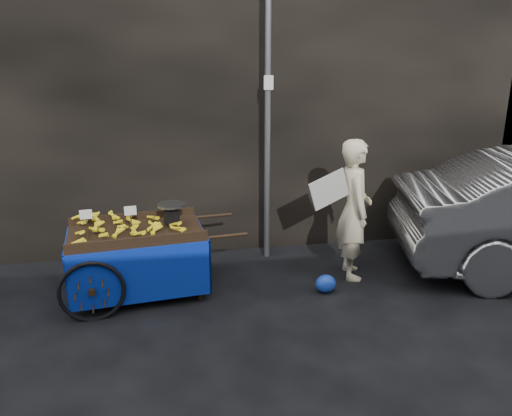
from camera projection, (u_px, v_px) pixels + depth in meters
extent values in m
plane|color=black|center=(263.00, 300.00, 5.84)|extent=(80.00, 80.00, 0.00)
cube|color=black|center=(165.00, 71.00, 7.37)|extent=(11.00, 2.00, 5.00)
cylinder|color=slate|center=(268.00, 114.00, 6.51)|extent=(0.08, 0.08, 4.00)
cube|color=white|center=(269.00, 83.00, 6.34)|extent=(0.12, 0.02, 0.18)
cube|color=black|center=(136.00, 233.00, 5.79)|extent=(1.62, 1.12, 0.06)
cube|color=black|center=(133.00, 216.00, 6.18)|extent=(1.51, 0.21, 0.09)
cube|color=black|center=(138.00, 241.00, 5.36)|extent=(1.51, 0.21, 0.09)
cube|color=black|center=(200.00, 270.00, 5.74)|extent=(0.05, 0.05, 0.76)
cube|color=black|center=(189.00, 246.00, 6.43)|extent=(0.05, 0.05, 0.76)
cylinder|color=black|center=(227.00, 236.00, 5.71)|extent=(0.48, 0.09, 0.04)
cylinder|color=black|center=(213.00, 216.00, 6.41)|extent=(0.48, 0.09, 0.04)
torus|color=black|center=(92.00, 292.00, 5.31)|extent=(0.71, 0.13, 0.71)
torus|color=black|center=(93.00, 256.00, 6.24)|extent=(0.71, 0.13, 0.71)
cylinder|color=black|center=(93.00, 272.00, 5.78)|extent=(0.17, 1.06, 0.05)
cube|color=#08279B|center=(141.00, 276.00, 5.44)|extent=(1.55, 0.20, 0.65)
cube|color=#08279B|center=(135.00, 244.00, 6.33)|extent=(1.55, 0.20, 0.65)
cube|color=#08279B|center=(69.00, 267.00, 5.68)|extent=(0.13, 0.98, 0.65)
cube|color=#08279B|center=(202.00, 252.00, 6.10)|extent=(0.13, 0.98, 0.65)
cube|color=black|center=(172.00, 216.00, 5.90)|extent=(0.19, 0.15, 0.15)
cylinder|color=silver|center=(171.00, 205.00, 5.86)|extent=(0.36, 0.36, 0.03)
cube|color=white|center=(86.00, 214.00, 5.46)|extent=(0.13, 0.02, 0.10)
cube|color=white|center=(130.00, 211.00, 5.59)|extent=(0.13, 0.02, 0.10)
imported|color=beige|center=(354.00, 210.00, 6.23)|extent=(0.51, 0.70, 1.78)
cube|color=silver|center=(329.00, 189.00, 5.98)|extent=(0.57, 0.18, 0.50)
ellipsoid|color=blue|center=(326.00, 284.00, 5.99)|extent=(0.25, 0.20, 0.22)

